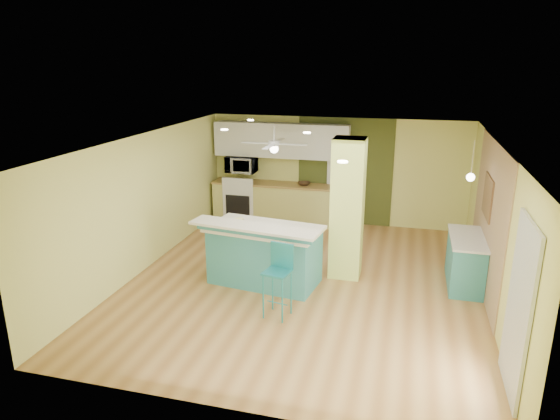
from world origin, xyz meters
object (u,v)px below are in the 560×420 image
Objects in this scene: side_counter at (465,261)px; canister at (239,223)px; peninsula at (264,254)px; bar_stool at (279,268)px; fruit_bowl at (304,184)px.

side_counter is 3.95m from canister.
side_counter is (3.37, 0.80, -0.10)m from peninsula.
canister is at bearing -160.91° from peninsula.
bar_stool is at bearing -44.66° from canister.
peninsula is 3.42m from fruit_bowl.
peninsula reaches higher than fruit_bowl.
fruit_bowl is at bearing 98.27° from peninsula.
peninsula is at bearing 11.36° from canister.
peninsula is 3.47m from side_counter.
peninsula reaches higher than bar_stool.
peninsula reaches higher than side_counter.
bar_stool reaches higher than side_counter.
canister is (-0.42, -0.08, 0.55)m from peninsula.
canister is at bearing -166.83° from side_counter.
bar_stool reaches higher than fruit_bowl.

